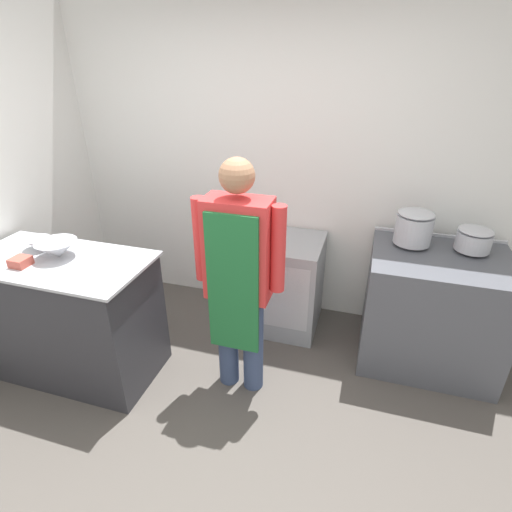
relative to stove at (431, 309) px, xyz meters
name	(u,v)px	position (x,y,z in m)	size (l,w,h in m)	color
ground_plane	(194,469)	(-1.32, -1.43, -0.45)	(14.00, 14.00, 0.00)	#4C4742
wall_back	(278,163)	(-1.32, 0.46, 0.90)	(8.00, 0.05, 2.70)	white
wall_left	(11,173)	(-3.20, -0.43, 0.90)	(0.05, 8.00, 2.70)	white
prep_counter	(71,317)	(-2.51, -0.88, 0.02)	(1.24, 0.65, 0.93)	#2D2D33
stove	(431,309)	(0.00, 0.00, 0.00)	(0.96, 0.76, 0.91)	#4C4F56
fridge_unit	(286,284)	(-1.15, 0.11, -0.04)	(0.58, 0.58, 0.81)	#93999E
person_cook	(239,272)	(-1.28, -0.69, 0.48)	(0.59, 0.24, 1.66)	#38476B
mixing_bowl	(57,249)	(-2.52, -0.84, 0.54)	(0.27, 0.27, 0.11)	#B2B5BC
small_bowl	(38,244)	(-2.74, -0.78, 0.52)	(0.18, 0.18, 0.08)	#B2B5BC
plastic_tub	(20,262)	(-2.67, -1.02, 0.51)	(0.11, 0.11, 0.06)	#B24C3F
stock_pot	(414,227)	(-0.22, 0.13, 0.59)	(0.26, 0.26, 0.25)	#B2B5BC
sauce_pot	(474,239)	(0.19, 0.13, 0.55)	(0.24, 0.24, 0.17)	#B2B5BC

